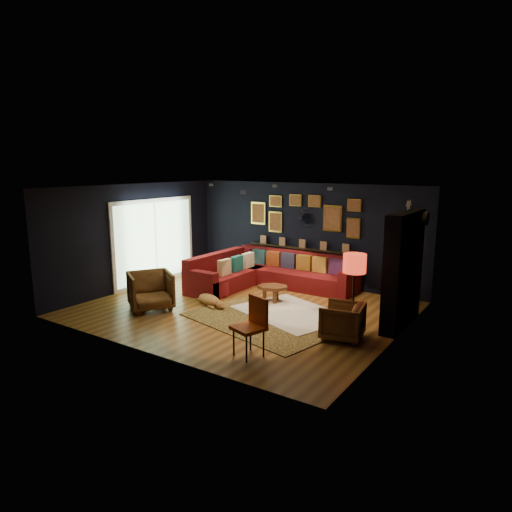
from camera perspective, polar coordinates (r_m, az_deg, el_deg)
The scene contains 20 objects.
floor at distance 9.88m, azimuth -1.66°, elevation -6.66°, with size 6.50×6.50×0.00m, color olive.
room_walls at distance 9.51m, azimuth -1.72°, elevation 2.51°, with size 6.50×6.50×6.50m.
sectional at distance 11.57m, azimuth 1.04°, elevation -2.30°, with size 3.41×2.69×0.86m.
ledge at distance 11.87m, azimuth 5.82°, elevation 0.95°, with size 3.20×0.12×0.04m, color black.
gallery_wall at distance 11.78m, azimuth 5.94°, elevation 5.23°, with size 3.15×0.04×1.02m.
sunburst_mirror at distance 11.75m, azimuth 6.42°, elevation 4.67°, with size 0.47×0.16×0.47m.
fireplace at distance 9.10m, azimuth 17.84°, elevation -2.12°, with size 0.31×1.60×2.20m.
deer_head at distance 9.39m, azimuth 19.35°, elevation 4.58°, with size 0.50×0.28×0.45m.
sliding_door at distance 12.13m, azimuth -12.51°, elevation 1.82°, with size 0.06×2.80×2.20m.
ceiling_spots at distance 10.07m, azimuth 0.92°, elevation 8.54°, with size 3.30×2.50×0.06m.
shag_rug at distance 9.63m, azimuth 4.36°, elevation -7.09°, with size 2.22×1.61×0.03m, color white.
leopard_rug at distance 9.22m, azimuth 1.34°, elevation -7.95°, with size 3.01×2.15×0.02m, color #B29246.
coffee_table at distance 10.28m, azimuth 2.09°, elevation -4.12°, with size 0.85×0.74×0.36m.
pouf at distance 10.82m, azimuth -4.69°, elevation -4.05°, with size 0.48×0.48×0.31m, color maroon.
armchair_left at distance 10.02m, azimuth -13.04°, elevation -4.03°, with size 0.87×0.82×0.90m, color #BA7738.
armchair_right at distance 8.30m, azimuth 10.74°, elevation -7.80°, with size 0.70×0.66×0.72m, color #BA7738.
gold_stool at distance 10.51m, azimuth -14.63°, elevation -4.65°, with size 0.36×0.36×0.45m, color gold.
orange_chair at distance 7.42m, azimuth -0.42°, elevation -8.20°, with size 0.58×0.58×0.97m.
floor_lamp at distance 8.35m, azimuth 12.21°, elevation -1.40°, with size 0.41×0.41×1.49m.
dog at distance 10.12m, azimuth -5.86°, elevation -5.23°, with size 1.00×0.49×0.32m, color #A6743F, non-canonical shape.
Camera 1 is at (5.46, -7.65, 3.06)m, focal length 32.00 mm.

